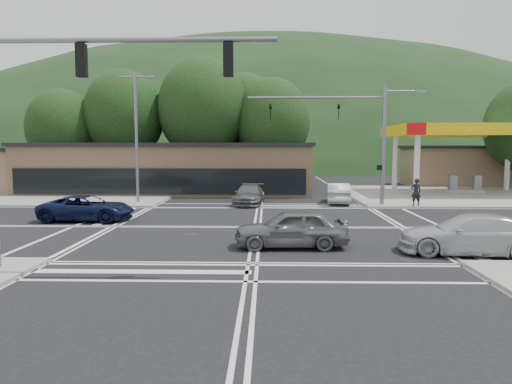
{
  "coord_description": "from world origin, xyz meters",
  "views": [
    {
      "loc": [
        0.48,
        -22.32,
        3.97
      ],
      "look_at": [
        -0.15,
        3.59,
        1.4
      ],
      "focal_mm": 32.0,
      "sensor_mm": 36.0,
      "label": 1
    }
  ],
  "objects_px": {
    "pedestrian": "(416,192)",
    "car_grey_center": "(291,228)",
    "car_silver_east": "(470,234)",
    "car_blue_west": "(87,208)",
    "car_queue_a": "(338,193)",
    "car_queue_b": "(273,186)",
    "car_northbound": "(249,195)"
  },
  "relations": [
    {
      "from": "car_grey_center",
      "to": "car_northbound",
      "type": "xyz_separation_m",
      "value": [
        -2.19,
        13.5,
        -0.08
      ]
    },
    {
      "from": "car_grey_center",
      "to": "car_silver_east",
      "type": "distance_m",
      "value": 6.64
    },
    {
      "from": "car_blue_west",
      "to": "car_silver_east",
      "type": "height_order",
      "value": "car_silver_east"
    },
    {
      "from": "car_grey_center",
      "to": "car_queue_b",
      "type": "distance_m",
      "value": 20.29
    },
    {
      "from": "car_silver_east",
      "to": "car_grey_center",
      "type": "bearing_deg",
      "value": -89.18
    },
    {
      "from": "car_blue_west",
      "to": "car_grey_center",
      "type": "bearing_deg",
      "value": -120.07
    },
    {
      "from": "car_silver_east",
      "to": "car_queue_a",
      "type": "distance_m",
      "value": 15.43
    },
    {
      "from": "car_silver_east",
      "to": "car_northbound",
      "type": "relative_size",
      "value": 1.1
    },
    {
      "from": "car_blue_west",
      "to": "car_silver_east",
      "type": "xyz_separation_m",
      "value": [
        17.2,
        -7.26,
        0.06
      ]
    },
    {
      "from": "car_blue_west",
      "to": "car_queue_b",
      "type": "distance_m",
      "value": 17.34
    },
    {
      "from": "car_queue_a",
      "to": "pedestrian",
      "type": "relative_size",
      "value": 2.48
    },
    {
      "from": "car_grey_center",
      "to": "car_northbound",
      "type": "bearing_deg",
      "value": -172.86
    },
    {
      "from": "car_blue_west",
      "to": "car_silver_east",
      "type": "bearing_deg",
      "value": -112.47
    },
    {
      "from": "car_queue_a",
      "to": "car_silver_east",
      "type": "bearing_deg",
      "value": 105.61
    },
    {
      "from": "pedestrian",
      "to": "car_silver_east",
      "type": "bearing_deg",
      "value": 79.5
    },
    {
      "from": "car_queue_b",
      "to": "car_northbound",
      "type": "xyz_separation_m",
      "value": [
        -1.75,
        -6.78,
        0.0
      ]
    },
    {
      "from": "car_blue_west",
      "to": "car_queue_a",
      "type": "distance_m",
      "value": 16.72
    },
    {
      "from": "pedestrian",
      "to": "car_grey_center",
      "type": "bearing_deg",
      "value": 52.98
    },
    {
      "from": "car_blue_west",
      "to": "car_queue_b",
      "type": "height_order",
      "value": "car_blue_west"
    },
    {
      "from": "car_blue_west",
      "to": "car_grey_center",
      "type": "xyz_separation_m",
      "value": [
        10.64,
        -6.26,
        0.08
      ]
    },
    {
      "from": "car_blue_west",
      "to": "car_northbound",
      "type": "relative_size",
      "value": 1.05
    },
    {
      "from": "car_queue_b",
      "to": "car_northbound",
      "type": "distance_m",
      "value": 7.0
    },
    {
      "from": "pedestrian",
      "to": "car_queue_a",
      "type": "bearing_deg",
      "value": -26.15
    },
    {
      "from": "car_grey_center",
      "to": "car_queue_b",
      "type": "relative_size",
      "value": 1.13
    },
    {
      "from": "car_blue_west",
      "to": "car_queue_b",
      "type": "relative_size",
      "value": 1.24
    },
    {
      "from": "car_blue_west",
      "to": "car_silver_east",
      "type": "relative_size",
      "value": 0.96
    },
    {
      "from": "car_queue_a",
      "to": "pedestrian",
      "type": "xyz_separation_m",
      "value": [
        4.71,
        -2.23,
        0.31
      ]
    },
    {
      "from": "car_queue_b",
      "to": "pedestrian",
      "type": "height_order",
      "value": "pedestrian"
    },
    {
      "from": "car_queue_b",
      "to": "pedestrian",
      "type": "xyz_separation_m",
      "value": [
        9.21,
        -8.28,
        0.36
      ]
    },
    {
      "from": "car_grey_center",
      "to": "pedestrian",
      "type": "distance_m",
      "value": 14.87
    },
    {
      "from": "car_queue_a",
      "to": "car_northbound",
      "type": "relative_size",
      "value": 0.94
    },
    {
      "from": "car_queue_a",
      "to": "car_queue_b",
      "type": "bearing_deg",
      "value": -47.09
    }
  ]
}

